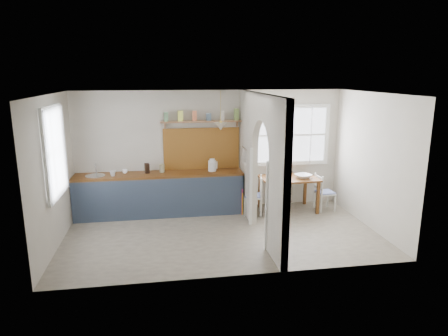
{
  "coord_description": "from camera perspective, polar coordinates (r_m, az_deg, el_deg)",
  "views": [
    {
      "loc": [
        -1.09,
        -6.92,
        2.93
      ],
      "look_at": [
        0.1,
        0.4,
        1.18
      ],
      "focal_mm": 32.0,
      "sensor_mm": 36.0,
      "label": 1
    }
  ],
  "objects": [
    {
      "name": "nook_window",
      "position": [
        9.05,
        9.54,
        4.66
      ],
      "size": [
        1.76,
        0.1,
        1.3
      ],
      "primitive_type": null,
      "color": "white",
      "rests_on": "walls"
    },
    {
      "name": "towel_magenta",
      "position": [
        8.49,
        2.6,
        -4.94
      ],
      "size": [
        0.02,
        0.03,
        0.59
      ],
      "primitive_type": "cube",
      "color": "#C43973",
      "rests_on": "counter"
    },
    {
      "name": "jar",
      "position": [
        8.53,
        -8.85,
        -0.03
      ],
      "size": [
        0.14,
        0.14,
        0.17
      ],
      "primitive_type": "cylinder",
      "rotation": [
        0.0,
        0.0,
        0.4
      ],
      "color": "tan",
      "rests_on": "counter"
    },
    {
      "name": "mug_a",
      "position": [
        8.43,
        -15.61,
        -0.74
      ],
      "size": [
        0.15,
        0.15,
        0.11
      ],
      "primitive_type": "imported",
      "rotation": [
        0.0,
        0.0,
        -0.29
      ],
      "color": "silver",
      "rests_on": "counter"
    },
    {
      "name": "sink",
      "position": [
        8.57,
        -17.94,
        -1.13
      ],
      "size": [
        0.4,
        0.4,
        0.02
      ],
      "primitive_type": "cylinder",
      "color": "silver",
      "rests_on": "counter"
    },
    {
      "name": "bowl",
      "position": [
        8.73,
        11.25,
        -1.14
      ],
      "size": [
        0.44,
        0.44,
        0.08
      ],
      "primitive_type": "imported",
      "rotation": [
        0.0,
        0.0,
        0.36
      ],
      "color": "white",
      "rests_on": "dining_table"
    },
    {
      "name": "walls",
      "position": [
        7.19,
        -0.26,
        0.19
      ],
      "size": [
        5.81,
        3.21,
        2.6
      ],
      "color": "beige",
      "rests_on": "floor"
    },
    {
      "name": "plate",
      "position": [
        8.59,
        7.57,
        -1.46
      ],
      "size": [
        0.25,
        0.25,
        0.02
      ],
      "primitive_type": "cylinder",
      "rotation": [
        0.0,
        0.0,
        0.4
      ],
      "color": "black",
      "rests_on": "dining_table"
    },
    {
      "name": "pendant_lamp",
      "position": [
        8.23,
        -0.48,
        5.96
      ],
      "size": [
        0.26,
        0.26,
        0.16
      ],
      "primitive_type": "cone",
      "color": "beige",
      "rests_on": "ceiling"
    },
    {
      "name": "knife_block",
      "position": [
        8.52,
        -10.93,
        -0.04
      ],
      "size": [
        0.11,
        0.14,
        0.2
      ],
      "primitive_type": "cube",
      "rotation": [
        0.0,
        0.0,
        0.17
      ],
      "color": "black",
      "rests_on": "counter"
    },
    {
      "name": "partition",
      "position": [
        7.35,
        5.07,
        1.64
      ],
      "size": [
        0.12,
        3.2,
        2.6
      ],
      "color": "beige",
      "rests_on": "floor"
    },
    {
      "name": "backsplash",
      "position": [
        8.68,
        -3.22,
        2.79
      ],
      "size": [
        1.65,
        0.03,
        0.9
      ],
      "primitive_type": "cube",
      "color": "brown",
      "rests_on": "walls"
    },
    {
      "name": "ceiling",
      "position": [
        7.01,
        -0.27,
        10.6
      ],
      "size": [
        5.8,
        3.2,
        0.01
      ],
      "primitive_type": "cube",
      "color": "beige",
      "rests_on": "walls"
    },
    {
      "name": "mug_b",
      "position": [
        8.6,
        -13.97,
        -0.47
      ],
      "size": [
        0.12,
        0.12,
        0.08
      ],
      "primitive_type": "imported",
      "rotation": [
        0.0,
        0.0,
        -0.11
      ],
      "color": "white",
      "rests_on": "counter"
    },
    {
      "name": "chair_left",
      "position": [
        8.52,
        4.15,
        -3.91
      ],
      "size": [
        0.45,
        0.45,
        0.83
      ],
      "primitive_type": null,
      "rotation": [
        0.0,
        0.0,
        -1.78
      ],
      "color": "silver",
      "rests_on": "floor"
    },
    {
      "name": "floor",
      "position": [
        7.59,
        -0.25,
        -9.41
      ],
      "size": [
        5.8,
        3.2,
        0.01
      ],
      "primitive_type": "cube",
      "color": "gray",
      "rests_on": "ground"
    },
    {
      "name": "towel_orange",
      "position": [
        8.47,
        2.64,
        -5.16
      ],
      "size": [
        0.02,
        0.03,
        0.47
      ],
      "primitive_type": "cube",
      "color": "orange",
      "rests_on": "counter"
    },
    {
      "name": "dining_table",
      "position": [
        8.83,
        9.16,
        -3.69
      ],
      "size": [
        1.24,
        0.86,
        0.75
      ],
      "primitive_type": null,
      "rotation": [
        0.0,
        0.0,
        0.05
      ],
      "color": "brown",
      "rests_on": "floor"
    },
    {
      "name": "counter",
      "position": [
        8.61,
        -9.11,
        -3.58
      ],
      "size": [
        3.5,
        0.6,
        0.9
      ],
      "color": "brown",
      "rests_on": "floor"
    },
    {
      "name": "kitchen_window",
      "position": [
        7.26,
        -23.28,
        2.05
      ],
      "size": [
        0.1,
        1.16,
        1.5
      ],
      "primitive_type": null,
      "color": "white",
      "rests_on": "walls"
    },
    {
      "name": "table_cup",
      "position": [
        8.48,
        8.4,
        -1.4
      ],
      "size": [
        0.13,
        0.13,
        0.1
      ],
      "primitive_type": "imported",
      "rotation": [
        0.0,
        0.0,
        -0.25
      ],
      "color": "#4B7849",
      "rests_on": "dining_table"
    },
    {
      "name": "vase",
      "position": [
        8.87,
        8.73,
        -0.46
      ],
      "size": [
        0.2,
        0.2,
        0.19
      ],
      "primitive_type": "imported",
      "rotation": [
        0.0,
        0.0,
        0.12
      ],
      "color": "#733A7C",
      "rests_on": "dining_table"
    },
    {
      "name": "chair_right",
      "position": [
        9.03,
        14.23,
        -3.35
      ],
      "size": [
        0.4,
        0.4,
        0.81
      ],
      "primitive_type": null,
      "rotation": [
        0.0,
        0.0,
        1.66
      ],
      "color": "silver",
      "rests_on": "floor"
    },
    {
      "name": "shelf",
      "position": [
        8.5,
        -3.21,
        6.98
      ],
      "size": [
        1.75,
        0.2,
        0.21
      ],
      "color": "#906845",
      "rests_on": "walls"
    },
    {
      "name": "utensil_rail",
      "position": [
        8.13,
        3.0,
        2.79
      ],
      "size": [
        0.02,
        0.5,
        0.02
      ],
      "primitive_type": "cylinder",
      "rotation": [
        1.57,
        0.0,
        0.0
      ],
      "color": "silver",
      "rests_on": "partition"
    },
    {
      "name": "kettle",
      "position": [
        8.53,
        -1.7,
        0.46
      ],
      "size": [
        0.26,
        0.23,
        0.27
      ],
      "primitive_type": null,
      "rotation": [
        0.0,
        0.0,
        -0.22
      ],
      "color": "silver",
      "rests_on": "counter"
    }
  ]
}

